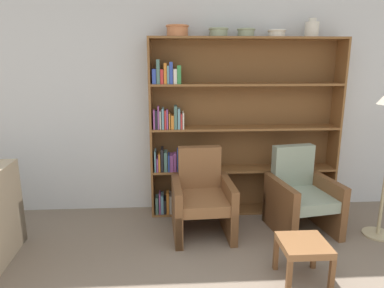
% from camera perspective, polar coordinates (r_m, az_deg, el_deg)
% --- Properties ---
extents(wall_back, '(12.00, 0.06, 2.75)m').
position_cam_1_polar(wall_back, '(4.27, 4.65, 7.15)').
color(wall_back, silver).
rests_on(wall_back, ground).
extents(bookshelf, '(2.27, 0.30, 2.12)m').
position_cam_1_polar(bookshelf, '(4.18, 5.96, 1.70)').
color(bookshelf, brown).
rests_on(bookshelf, ground).
extents(bowl_cream, '(0.26, 0.26, 0.12)m').
position_cam_1_polar(bowl_cream, '(4.02, -2.45, 18.43)').
color(bowl_cream, '#C67547').
rests_on(bowl_cream, bookshelf).
extents(bowl_stoneware, '(0.23, 0.23, 0.10)m').
position_cam_1_polar(bowl_stoneware, '(4.06, 4.43, 18.16)').
color(bowl_stoneware, gray).
rests_on(bowl_stoneware, bookshelf).
extents(bowl_copper, '(0.21, 0.21, 0.09)m').
position_cam_1_polar(bowl_copper, '(4.11, 8.99, 17.95)').
color(bowl_copper, gray).
rests_on(bowl_copper, bookshelf).
extents(bowl_olive, '(0.21, 0.21, 0.08)m').
position_cam_1_polar(bowl_olive, '(4.20, 13.91, 17.55)').
color(bowl_olive, silver).
rests_on(bowl_olive, bookshelf).
extents(vase_tall, '(0.16, 0.16, 0.21)m').
position_cam_1_polar(vase_tall, '(4.33, 19.34, 17.64)').
color(vase_tall, silver).
rests_on(vase_tall, bookshelf).
extents(armchair_leather, '(0.67, 0.71, 0.92)m').
position_cam_1_polar(armchair_leather, '(3.80, 1.66, -8.99)').
color(armchair_leather, brown).
rests_on(armchair_leather, ground).
extents(armchair_cushioned, '(0.74, 0.78, 0.92)m').
position_cam_1_polar(armchair_cushioned, '(4.04, 17.68, -8.22)').
color(armchair_cushioned, brown).
rests_on(armchair_cushioned, ground).
extents(footstool, '(0.39, 0.39, 0.37)m').
position_cam_1_polar(footstool, '(3.18, 18.10, -16.21)').
color(footstool, brown).
rests_on(footstool, ground).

